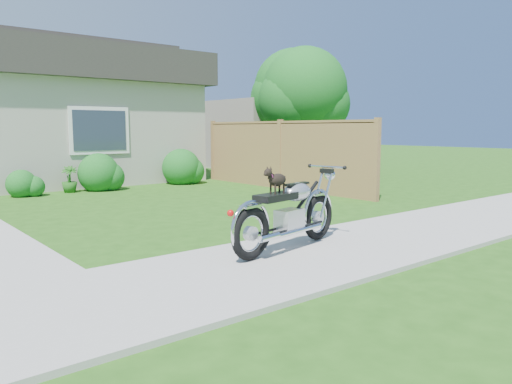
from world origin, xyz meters
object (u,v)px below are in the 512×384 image
Objects in this scene: fence at (280,155)px; motorcycle_with_dog at (290,212)px; tree_near at (309,94)px; tree_far at (297,93)px; potted_plant_right at (69,179)px.

fence is 7.17m from motorcycle_with_dog.
tree_far is at bearing 56.91° from tree_near.
motorcycle_with_dog is (0.13, -8.20, 0.19)m from potted_plant_right.
tree_near is at bearing 32.82° from fence.
motorcycle_with_dog is (-4.70, -5.40, -0.40)m from fence.
tree_near is at bearing -5.71° from potted_plant_right.
fence is at bearing 38.31° from motorcycle_with_dog.
potted_plant_right is (-9.06, -0.93, -2.65)m from tree_far.
potted_plant_right is (-4.83, 2.80, -0.59)m from fence.
fence is at bearing -138.63° from tree_far.
tree_near reaches higher than fence.
motorcycle_with_dog is (-8.93, -9.13, -2.46)m from tree_far.
tree_near is 2.06m from tree_far.
motorcycle_with_dog is at bearing -136.53° from tree_near.
tree_near is 11.01m from motorcycle_with_dog.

